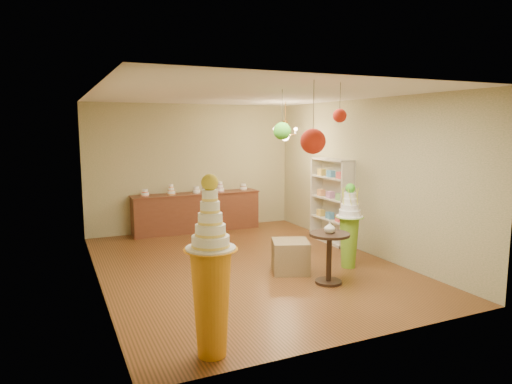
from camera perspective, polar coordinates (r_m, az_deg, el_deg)
name	(u,v)px	position (r m, az deg, el deg)	size (l,w,h in m)	color
floor	(246,265)	(8.30, -1.27, -9.12)	(6.50, 6.50, 0.00)	brown
ceiling	(245,95)	(7.95, -1.34, 12.01)	(6.50, 6.50, 0.00)	silver
wall_back	(192,168)	(11.04, -7.94, 3.04)	(5.00, 0.04, 3.00)	tan
wall_front	(360,214)	(5.19, 12.93, -2.74)	(5.00, 0.04, 3.00)	tan
wall_left	(95,190)	(7.38, -19.45, 0.18)	(0.04, 6.50, 3.00)	tan
wall_right	(362,176)	(9.25, 13.10, 1.95)	(0.04, 6.50, 3.00)	tan
pedestal_green	(349,231)	(8.18, 11.56, -4.84)	(0.57, 0.57, 1.50)	#71A825
pedestal_orange	(211,287)	(4.98, -5.62, -11.78)	(0.59, 0.59, 1.98)	orange
burlap_riser	(290,256)	(7.87, 4.32, -8.03)	(0.60, 0.60, 0.55)	olive
sideboard	(197,211)	(10.91, -7.42, -2.43)	(3.04, 0.54, 1.16)	#5A2D1C
shelving_unit	(332,201)	(9.88, 9.43, -1.07)	(0.33, 1.20, 1.80)	beige
round_table	(329,251)	(7.33, 9.13, -7.29)	(0.76, 0.76, 0.81)	black
vase	(330,228)	(7.24, 9.20, -4.41)	(0.17, 0.17, 0.18)	beige
pom_red_left	(313,141)	(5.42, 7.13, 6.31)	(0.30, 0.30, 0.86)	#403C2E
pom_green_mid	(282,131)	(6.71, 3.28, 7.62)	(0.26, 0.26, 0.73)	#403C2E
pom_red_right	(340,116)	(5.79, 10.42, 9.38)	(0.17, 0.17, 0.49)	#403C2E
chandelier	(285,134)	(10.03, 3.67, 7.20)	(0.64, 0.64, 0.85)	#E3A650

